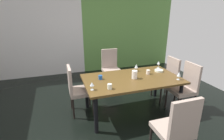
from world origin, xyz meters
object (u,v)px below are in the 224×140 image
Objects in this scene: wine_glass_rear at (136,66)px; cup_near_shelf at (148,72)px; chair_head_far at (111,66)px; dining_table at (132,82)px; chair_right_far at (168,76)px; pitcher_east at (135,75)px; chair_head_near at (177,127)px; cup_front at (109,86)px; serving_bowl_north at (159,71)px; chair_left_far at (77,88)px; wine_glass_center at (92,84)px; wine_glass_west at (159,63)px; chair_right_near at (185,86)px; cup_right at (100,77)px; wine_glass_south at (179,74)px.

wine_glass_rear is 1.74× the size of cup_near_shelf.
dining_table is at bearing 90.29° from chair_head_far.
chair_right_far is 1.07m from pitcher_east.
chair_head_near reaches higher than cup_front.
pitcher_east reaches higher than serving_bowl_north.
chair_head_near reaches higher than chair_left_far.
wine_glass_center is 1.53× the size of cup_near_shelf.
chair_head_near is at bearing -59.84° from cup_front.
wine_glass_rear is at bearing -176.06° from wine_glass_west.
cup_front is at bearing 91.16° from chair_right_near.
wine_glass_west is 0.98× the size of pitcher_east.
chair_right_far reaches higher than wine_glass_west.
wine_glass_center is (-1.08, -0.61, -0.01)m from wine_glass_rear.
pitcher_east is at bearing 26.32° from cup_front.
cup_near_shelf is at bearing -2.10° from cup_right.
wine_glass_south reaches higher than wine_glass_center.
chair_right_far is 5.34× the size of serving_bowl_north.
wine_glass_west is 0.87m from pitcher_east.
wine_glass_west is at bearing 130.84° from chair_head_far.
dining_table is at bearing 139.81° from pitcher_east.
chair_head_near reaches higher than cup_near_shelf.
chair_head_near is 6.49× the size of wine_glass_west.
cup_front is at bearing -149.89° from dining_table.
pitcher_east is (-0.21, -0.37, -0.03)m from wine_glass_rear.
cup_front and cup_near_shelf have the same top height.
wine_glass_south is at bearing -79.73° from serving_bowl_north.
wine_glass_south is 0.97× the size of pitcher_east.
chair_left_far is (-1.05, 1.61, -0.01)m from chair_head_near.
dining_table is 20.90× the size of cup_near_shelf.
wine_glass_south is 0.71m from wine_glass_west.
chair_right_near is 1.05m from pitcher_east.
wine_glass_west is at bearing 92.71° from chair_left_far.
wine_glass_center is (-0.83, -1.59, 0.28)m from chair_head_far.
chair_right_near is at bearing 46.06° from chair_head_near.
wine_glass_rear is (-0.77, 0.05, 0.30)m from chair_right_far.
dining_table is 13.63× the size of wine_glass_center.
pitcher_east is at bearing 89.71° from chair_head_near.
cup_front is (0.28, -0.05, -0.06)m from wine_glass_center.
cup_right is (-0.83, -0.20, -0.07)m from wine_glass_rear.
dining_table is 10.30× the size of serving_bowl_north.
serving_bowl_north is at bearing 35.31° from chair_right_near.
wine_glass_rear is 0.57m from wine_glass_west.
cup_front is at bearing 37.56° from chair_left_far.
wine_glass_center is (-1.85, -0.56, 0.29)m from chair_right_far.
wine_glass_rear is at bearing 86.46° from chair_right_far.
chair_left_far is at bearing 90.00° from chair_right_far.
wine_glass_south is (-0.23, -0.05, 0.28)m from chair_right_near.
wine_glass_south reaches higher than serving_bowl_north.
wine_glass_south is 0.99× the size of wine_glass_west.
cup_near_shelf is (1.42, -0.19, 0.23)m from chair_left_far.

